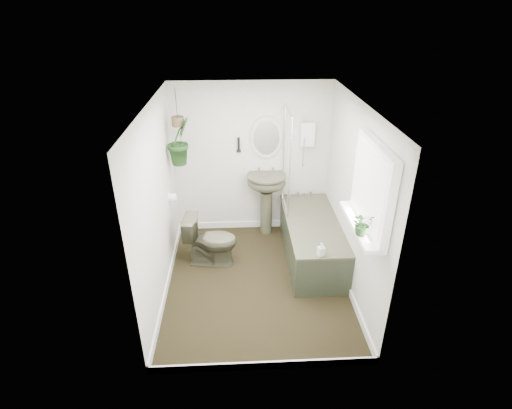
{
  "coord_description": "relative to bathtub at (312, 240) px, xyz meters",
  "views": [
    {
      "loc": [
        -0.22,
        -4.15,
        3.29
      ],
      "look_at": [
        0.0,
        0.15,
        1.05
      ],
      "focal_mm": 28.0,
      "sensor_mm": 36.0,
      "label": 1
    }
  ],
  "objects": [
    {
      "name": "toilet_roll_holder",
      "position": [
        -1.9,
        0.2,
        0.61
      ],
      "size": [
        0.11,
        0.11,
        0.11
      ],
      "primitive_type": "cylinder",
      "rotation": [
        0.0,
        1.57,
        0.0
      ],
      "color": "white",
      "rests_on": "wall_left"
    },
    {
      "name": "shower_box",
      "position": [
        0.0,
        0.84,
        1.26
      ],
      "size": [
        0.2,
        0.1,
        0.35
      ],
      "primitive_type": "cube",
      "color": "white",
      "rests_on": "wall_back"
    },
    {
      "name": "skirting",
      "position": [
        -0.8,
        -0.5,
        -0.24
      ],
      "size": [
        2.3,
        2.8,
        0.1
      ],
      "primitive_type": "cube",
      "color": "white",
      "rests_on": "floor"
    },
    {
      "name": "wall_front",
      "position": [
        -0.8,
        -1.91,
        0.86
      ],
      "size": [
        2.3,
        0.02,
        2.3
      ],
      "primitive_type": "cube",
      "color": "silver",
      "rests_on": "ground"
    },
    {
      "name": "window_blinds",
      "position": [
        0.24,
        -1.2,
        1.36
      ],
      "size": [
        0.01,
        0.86,
        0.76
      ],
      "primitive_type": "cube",
      "color": "white",
      "rests_on": "wall_right"
    },
    {
      "name": "wall_back",
      "position": [
        -0.8,
        0.91,
        0.86
      ],
      "size": [
        2.3,
        0.02,
        2.3
      ],
      "primitive_type": "cube",
      "color": "silver",
      "rests_on": "ground"
    },
    {
      "name": "sill_plant",
      "position": [
        0.17,
        -1.41,
        1.08
      ],
      "size": [
        0.22,
        0.2,
        0.24
      ],
      "primitive_type": "imported",
      "rotation": [
        0.0,
        0.0,
        0.07
      ],
      "color": "black",
      "rests_on": "window_sill"
    },
    {
      "name": "bathtub",
      "position": [
        0.0,
        0.0,
        0.0
      ],
      "size": [
        0.72,
        1.72,
        0.58
      ],
      "primitive_type": null,
      "color": "#444431",
      "rests_on": "floor"
    },
    {
      "name": "hanging_plant",
      "position": [
        -1.77,
        0.45,
        1.32
      ],
      "size": [
        0.44,
        0.45,
        0.64
      ],
      "primitive_type": "imported",
      "rotation": [
        0.0,
        0.0,
        0.93
      ],
      "color": "black",
      "rests_on": "ceiling"
    },
    {
      "name": "window_recess",
      "position": [
        0.29,
        -1.2,
        1.36
      ],
      "size": [
        0.08,
        1.0,
        0.9
      ],
      "primitive_type": "cube",
      "color": "white",
      "rests_on": "wall_right"
    },
    {
      "name": "wall_sconce",
      "position": [
        -0.99,
        0.86,
        1.11
      ],
      "size": [
        0.04,
        0.04,
        0.22
      ],
      "primitive_type": "cylinder",
      "color": "black",
      "rests_on": "wall_back"
    },
    {
      "name": "ceiling",
      "position": [
        -0.8,
        -0.5,
        2.02
      ],
      "size": [
        2.3,
        2.8,
        0.02
      ],
      "primitive_type": "cube",
      "color": "white",
      "rests_on": "ground"
    },
    {
      "name": "soap_bottle",
      "position": [
        -0.06,
        -0.79,
        0.37
      ],
      "size": [
        0.09,
        0.09,
        0.17
      ],
      "primitive_type": "imported",
      "rotation": [
        0.0,
        0.0,
        0.26
      ],
      "color": "#282524",
      "rests_on": "bathtub"
    },
    {
      "name": "window_sill",
      "position": [
        0.22,
        -1.2,
        0.94
      ],
      "size": [
        0.18,
        1.0,
        0.04
      ],
      "primitive_type": "cube",
      "color": "white",
      "rests_on": "wall_right"
    },
    {
      "name": "wall_right",
      "position": [
        0.36,
        -0.5,
        0.86
      ],
      "size": [
        0.02,
        2.8,
        2.3
      ],
      "primitive_type": "cube",
      "color": "silver",
      "rests_on": "ground"
    },
    {
      "name": "pedestal_sink",
      "position": [
        -0.59,
        0.73,
        0.2
      ],
      "size": [
        0.65,
        0.57,
        0.98
      ],
      "primitive_type": null,
      "rotation": [
        0.0,
        0.0,
        -0.15
      ],
      "color": "#444431",
      "rests_on": "floor"
    },
    {
      "name": "hanging_pot",
      "position": [
        -1.77,
        0.45,
        1.58
      ],
      "size": [
        0.16,
        0.16,
        0.12
      ],
      "primitive_type": "cylinder",
      "color": "#4C3C25",
      "rests_on": "ceiling"
    },
    {
      "name": "toilet",
      "position": [
        -1.4,
        -0.04,
        0.07
      ],
      "size": [
        0.74,
        0.48,
        0.72
      ],
      "primitive_type": "imported",
      "rotation": [
        0.0,
        0.0,
        1.46
      ],
      "color": "#444431",
      "rests_on": "floor"
    },
    {
      "name": "oval_mirror",
      "position": [
        -0.59,
        0.87,
        1.21
      ],
      "size": [
        0.46,
        0.03,
        0.62
      ],
      "primitive_type": "ellipsoid",
      "color": "beige",
      "rests_on": "wall_back"
    },
    {
      "name": "wall_left",
      "position": [
        -1.96,
        -0.5,
        0.86
      ],
      "size": [
        0.02,
        2.8,
        2.3
      ],
      "primitive_type": "cube",
      "color": "silver",
      "rests_on": "ground"
    },
    {
      "name": "bath_screen",
      "position": [
        -0.33,
        0.49,
        0.99
      ],
      "size": [
        0.04,
        0.72,
        1.4
      ],
      "primitive_type": null,
      "color": "silver",
      "rests_on": "bathtub"
    },
    {
      "name": "floor",
      "position": [
        -0.8,
        -0.5,
        -0.3
      ],
      "size": [
        2.3,
        2.8,
        0.02
      ],
      "primitive_type": "cube",
      "color": "black",
      "rests_on": "ground"
    }
  ]
}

